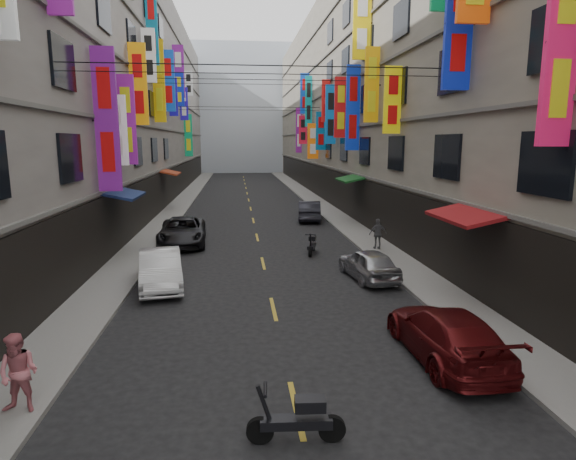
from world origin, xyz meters
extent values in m
cube|color=slate|center=(-6.00, 42.00, 0.06)|extent=(2.00, 90.00, 0.12)
cube|color=slate|center=(6.00, 42.00, 0.06)|extent=(2.00, 90.00, 0.12)
cube|color=gray|center=(-12.00, 42.00, 9.50)|extent=(10.00, 90.00, 19.00)
cube|color=black|center=(-6.95, 42.00, 1.50)|extent=(0.12, 85.50, 3.00)
cube|color=#66635E|center=(-6.94, 42.00, 3.20)|extent=(0.16, 90.00, 0.14)
cube|color=#66635E|center=(-6.94, 42.00, 6.40)|extent=(0.16, 90.00, 0.14)
cube|color=#66635E|center=(-6.94, 42.00, 9.60)|extent=(0.16, 90.00, 0.14)
cube|color=#66635E|center=(-6.94, 42.00, 12.80)|extent=(0.16, 90.00, 0.14)
cube|color=gray|center=(12.00, 42.00, 9.50)|extent=(10.00, 90.00, 19.00)
cube|color=black|center=(6.95, 42.00, 1.50)|extent=(0.12, 85.50, 3.00)
cube|color=#66635E|center=(6.94, 42.00, 3.20)|extent=(0.16, 90.00, 0.14)
cube|color=#66635E|center=(6.94, 42.00, 6.40)|extent=(0.16, 90.00, 0.14)
cube|color=#66635E|center=(6.94, 42.00, 9.60)|extent=(0.16, 90.00, 0.14)
cube|color=#66635E|center=(6.94, 42.00, 12.80)|extent=(0.16, 90.00, 0.14)
cube|color=#66635E|center=(6.94, 42.00, 16.00)|extent=(0.16, 90.00, 0.14)
cube|color=silver|center=(0.00, 92.00, 11.00)|extent=(18.00, 8.00, 22.00)
cube|color=#F31659|center=(6.50, 14.17, 7.65)|extent=(0.79, 0.18, 4.80)
cylinder|color=black|center=(6.55, 14.17, 7.65)|extent=(0.89, 0.08, 0.08)
cube|color=#0E21AA|center=(6.42, 19.52, 9.28)|extent=(0.95, 0.18, 4.32)
cylinder|color=black|center=(6.47, 19.52, 9.28)|extent=(1.05, 0.08, 0.08)
cube|color=#6A167C|center=(-6.43, 24.18, 6.24)|extent=(0.95, 0.18, 5.86)
cylinder|color=black|center=(-6.48, 24.18, 6.24)|extent=(1.05, 0.08, 0.08)
cube|color=white|center=(-6.46, 26.07, 5.87)|extent=(0.87, 0.18, 3.14)
cylinder|color=black|center=(-6.51, 26.07, 5.87)|extent=(0.97, 0.08, 0.08)
cube|color=yellow|center=(6.48, 26.45, 7.36)|extent=(0.83, 0.18, 3.19)
cylinder|color=black|center=(6.53, 26.45, 7.36)|extent=(0.93, 0.08, 0.08)
cube|color=#89198B|center=(-6.47, 28.23, 6.43)|extent=(0.86, 0.18, 4.37)
cylinder|color=black|center=(-6.52, 28.23, 6.43)|extent=(0.96, 0.08, 0.08)
cube|color=#E29F0C|center=(6.50, 30.24, 8.48)|extent=(0.81, 0.18, 4.08)
cylinder|color=black|center=(6.55, 30.24, 8.48)|extent=(0.91, 0.08, 0.08)
cube|color=#FFA10D|center=(-6.43, 31.56, 8.51)|extent=(0.94, 0.18, 4.43)
cylinder|color=black|center=(-6.48, 31.56, 8.51)|extent=(1.04, 0.08, 0.08)
cube|color=yellow|center=(6.37, 32.28, 12.21)|extent=(1.05, 0.18, 4.12)
cylinder|color=black|center=(6.42, 32.28, 12.21)|extent=(1.15, 0.08, 0.08)
cube|color=#102FC1|center=(6.45, 34.36, 7.51)|extent=(0.90, 0.18, 5.38)
cylinder|color=black|center=(6.50, 34.36, 7.51)|extent=(1.00, 0.08, 0.08)
cube|color=white|center=(-6.48, 35.82, 10.75)|extent=(0.83, 0.18, 3.31)
cylinder|color=black|center=(-6.53, 35.82, 10.75)|extent=(0.93, 0.08, 0.08)
cube|color=#0B6687|center=(-6.52, 37.79, 12.95)|extent=(0.76, 0.18, 4.97)
cylinder|color=black|center=(-6.57, 37.79, 12.95)|extent=(0.86, 0.08, 0.08)
cube|color=#B81112|center=(6.44, 37.96, 7.79)|extent=(0.92, 0.18, 4.25)
cylinder|color=black|center=(6.49, 37.96, 7.79)|extent=(1.02, 0.08, 0.08)
cube|color=gold|center=(-6.48, 39.52, 9.62)|extent=(0.83, 0.18, 5.73)
cylinder|color=black|center=(-6.53, 39.52, 9.62)|extent=(0.93, 0.08, 0.08)
cube|color=blue|center=(6.47, 41.88, 7.51)|extent=(0.85, 0.18, 4.63)
cylinder|color=black|center=(6.52, 41.88, 7.51)|extent=(0.95, 0.08, 0.08)
cube|color=blue|center=(-6.40, 44.13, 10.19)|extent=(0.99, 0.18, 4.79)
cylinder|color=black|center=(-6.45, 44.13, 10.19)|extent=(1.09, 0.08, 0.08)
cube|color=red|center=(6.55, 44.43, 8.77)|extent=(0.70, 0.18, 3.49)
cylinder|color=black|center=(6.60, 44.43, 8.77)|extent=(0.80, 0.08, 0.08)
cube|color=#0B5A8D|center=(6.46, 46.15, 6.31)|extent=(0.89, 0.18, 3.35)
cylinder|color=black|center=(6.51, 46.15, 6.31)|extent=(0.99, 0.08, 0.08)
cube|color=#1A0FB0|center=(-6.52, 47.85, 9.28)|extent=(0.75, 0.18, 3.29)
cylinder|color=black|center=(-6.57, 47.85, 9.28)|extent=(0.85, 0.08, 0.08)
cube|color=#1025BB|center=(-6.35, 50.35, 10.17)|extent=(1.09, 0.18, 3.11)
cylinder|color=black|center=(-6.40, 50.35, 10.17)|extent=(1.19, 0.08, 0.08)
cube|color=orange|center=(6.37, 50.05, 5.43)|extent=(1.05, 0.18, 3.38)
cylinder|color=black|center=(6.42, 50.05, 5.43)|extent=(1.15, 0.08, 0.08)
cube|color=#72167C|center=(-6.37, 51.55, 11.94)|extent=(1.06, 0.18, 4.85)
cylinder|color=black|center=(-6.42, 51.55, 11.94)|extent=(1.16, 0.08, 0.08)
cube|color=#0B898C|center=(6.55, 54.26, 9.52)|extent=(0.71, 0.18, 5.14)
cylinder|color=black|center=(6.60, 54.26, 9.52)|extent=(0.81, 0.08, 0.08)
cube|color=#200EAD|center=(-6.48, 56.44, 9.33)|extent=(0.84, 0.18, 3.38)
cylinder|color=black|center=(-6.53, 56.44, 9.33)|extent=(0.94, 0.08, 0.08)
cube|color=blue|center=(6.42, 56.34, 10.50)|extent=(0.96, 0.18, 4.25)
cylinder|color=black|center=(6.47, 56.34, 10.50)|extent=(1.06, 0.08, 0.08)
cube|color=red|center=(6.45, 57.68, 6.69)|extent=(0.91, 0.18, 3.12)
cylinder|color=black|center=(6.50, 57.68, 6.69)|extent=(1.01, 0.08, 0.08)
cube|color=#0C8C56|center=(-6.46, 59.89, 6.09)|extent=(0.89, 0.18, 4.74)
cylinder|color=black|center=(-6.51, 59.89, 6.09)|extent=(0.99, 0.08, 0.08)
cube|color=silver|center=(-6.44, 62.34, 12.09)|extent=(0.92, 0.18, 2.81)
cylinder|color=black|center=(-6.49, 62.34, 12.09)|extent=(1.02, 0.08, 0.08)
cube|color=#77167A|center=(6.54, 62.14, 6.72)|extent=(0.71, 0.18, 5.33)
cylinder|color=black|center=(6.59, 62.14, 6.72)|extent=(0.81, 0.08, 0.08)
cube|color=maroon|center=(6.30, 18.00, 3.00)|extent=(1.39, 3.20, 0.41)
cube|color=navy|center=(-6.30, 26.00, 3.00)|extent=(1.39, 3.20, 0.41)
cube|color=#15521E|center=(6.30, 34.00, 3.00)|extent=(1.39, 3.20, 0.41)
cube|color=#983216|center=(-6.30, 42.00, 3.00)|extent=(1.39, 3.20, 0.41)
cylinder|color=black|center=(0.00, 22.00, 8.20)|extent=(14.00, 0.04, 0.04)
cylinder|color=black|center=(0.00, 36.00, 9.40)|extent=(14.00, 0.04, 0.04)
cylinder|color=black|center=(0.00, 50.00, 8.60)|extent=(14.00, 0.04, 0.04)
cube|color=gold|center=(0.00, 12.00, 0.01)|extent=(0.12, 2.20, 0.01)
cube|color=gold|center=(0.00, 18.00, 0.01)|extent=(0.12, 2.20, 0.01)
cube|color=gold|center=(0.00, 24.00, 0.01)|extent=(0.12, 2.20, 0.01)
cube|color=gold|center=(0.00, 30.00, 0.01)|extent=(0.12, 2.20, 0.01)
cube|color=gold|center=(0.00, 36.00, 0.01)|extent=(0.12, 2.20, 0.01)
cube|color=gold|center=(0.00, 42.00, 0.01)|extent=(0.12, 2.20, 0.01)
cube|color=gold|center=(0.00, 48.00, 0.01)|extent=(0.12, 2.20, 0.01)
cube|color=gold|center=(0.00, 54.00, 0.01)|extent=(0.12, 2.20, 0.01)
cube|color=gold|center=(0.00, 60.00, 0.01)|extent=(0.12, 2.20, 0.01)
cube|color=gold|center=(0.00, 66.00, 0.01)|extent=(0.12, 2.20, 0.01)
cube|color=gold|center=(0.00, 72.00, 0.01)|extent=(0.12, 2.20, 0.01)
cube|color=gold|center=(0.00, 78.00, 0.01)|extent=(0.12, 2.20, 0.01)
cylinder|color=black|center=(-0.79, 10.94, 0.25)|extent=(0.51, 0.15, 0.50)
cylinder|color=black|center=(0.51, 10.86, 0.25)|extent=(0.51, 0.15, 0.50)
cube|color=black|center=(-0.14, 10.90, 0.40)|extent=(1.32, 0.38, 0.18)
cube|color=black|center=(0.11, 10.89, 0.75)|extent=(0.57, 0.35, 0.22)
cylinder|color=black|center=(-0.69, 10.93, 0.70)|extent=(0.36, 0.10, 0.88)
cylinder|color=black|center=(-0.69, 10.93, 1.05)|extent=(0.09, 0.50, 0.06)
cylinder|color=black|center=(2.29, 25.00, 0.25)|extent=(0.25, 0.51, 0.50)
cylinder|color=black|center=(2.64, 26.25, 0.25)|extent=(0.25, 0.51, 0.50)
cube|color=black|center=(2.47, 25.62, 0.40)|extent=(0.64, 1.33, 0.18)
cube|color=black|center=(2.53, 25.86, 0.75)|extent=(0.46, 0.62, 0.22)
cylinder|color=black|center=(2.32, 25.09, 0.70)|extent=(0.17, 0.36, 0.88)
cylinder|color=black|center=(2.32, 25.09, 1.05)|extent=(0.50, 0.19, 0.06)
imported|color=silver|center=(-4.00, 20.83, 0.69)|extent=(2.14, 4.40, 1.39)
imported|color=black|center=(-4.00, 28.44, 0.71)|extent=(2.61, 5.22, 1.42)
imported|color=#570E10|center=(4.00, 13.90, 0.65)|extent=(1.92, 4.55, 1.31)
imported|color=#B3B3B8|center=(4.00, 21.05, 0.62)|extent=(1.93, 3.80, 1.24)
imported|color=#25252D|center=(3.87, 35.63, 0.69)|extent=(2.03, 4.33, 1.37)
imported|color=#CD6D75|center=(-5.42, 12.30, 0.92)|extent=(0.85, 0.64, 1.61)
imported|color=#5A5A5C|center=(5.81, 25.85, 0.88)|extent=(0.92, 0.55, 1.52)
camera|label=1|loc=(-1.13, 3.08, 5.36)|focal=30.00mm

